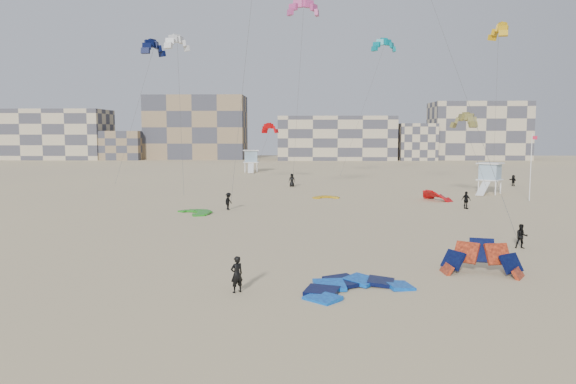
{
  "coord_description": "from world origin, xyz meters",
  "views": [
    {
      "loc": [
        1.17,
        -28.1,
        7.42
      ],
      "look_at": [
        0.17,
        6.0,
        3.83
      ],
      "focal_mm": 35.0,
      "sensor_mm": 36.0,
      "label": 1
    }
  ],
  "objects_px": {
    "kite_ground_orange": "(481,274)",
    "lifeguard_tower_near": "(490,178)",
    "kitesurfer_main": "(237,274)",
    "kite_ground_blue": "(355,290)"
  },
  "relations": [
    {
      "from": "kite_ground_orange",
      "to": "lifeguard_tower_near",
      "type": "height_order",
      "value": "lifeguard_tower_near"
    },
    {
      "from": "kite_ground_blue",
      "to": "kite_ground_orange",
      "type": "relative_size",
      "value": 1.22
    },
    {
      "from": "kite_ground_orange",
      "to": "kitesurfer_main",
      "type": "xyz_separation_m",
      "value": [
        -12.51,
        -3.75,
        0.86
      ]
    },
    {
      "from": "kite_ground_orange",
      "to": "lifeguard_tower_near",
      "type": "bearing_deg",
      "value": 85.51
    },
    {
      "from": "kite_ground_orange",
      "to": "lifeguard_tower_near",
      "type": "xyz_separation_m",
      "value": [
        13.35,
        39.83,
        1.89
      ]
    },
    {
      "from": "kite_ground_blue",
      "to": "kite_ground_orange",
      "type": "height_order",
      "value": "kite_ground_orange"
    },
    {
      "from": "lifeguard_tower_near",
      "to": "kite_ground_blue",
      "type": "bearing_deg",
      "value": -80.15
    },
    {
      "from": "kite_ground_orange",
      "to": "lifeguard_tower_near",
      "type": "relative_size",
      "value": 0.75
    },
    {
      "from": "kitesurfer_main",
      "to": "lifeguard_tower_near",
      "type": "relative_size",
      "value": 0.3
    },
    {
      "from": "kitesurfer_main",
      "to": "lifeguard_tower_near",
      "type": "bearing_deg",
      "value": -156.72
    }
  ]
}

